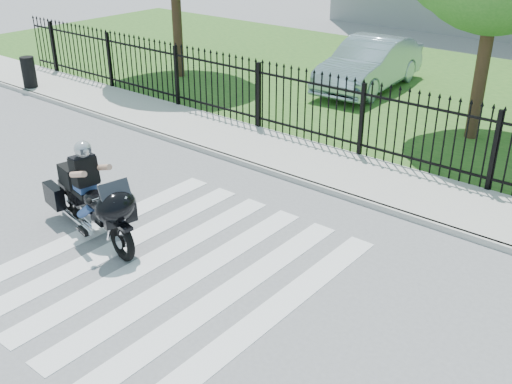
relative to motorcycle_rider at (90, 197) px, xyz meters
The scene contains 9 objects.
ground 2.02m from the motorcycle_rider, ahead, with size 120.00×120.00×0.00m, color slate.
crosswalk 2.02m from the motorcycle_rider, ahead, with size 5.00×5.50×0.01m, color silver, non-canonical shape.
sidewalk 5.46m from the motorcycle_rider, 69.67° to the left, with size 40.00×2.00×0.12m, color #ADAAA3.
curb 4.54m from the motorcycle_rider, 65.24° to the left, with size 40.00×0.12×0.12m, color #ADAAA3.
grass_strip 12.25m from the motorcycle_rider, 81.15° to the left, with size 40.00×12.00×0.02m, color #29541C.
iron_fence 6.36m from the motorcycle_rider, 72.80° to the left, with size 26.00×0.04×1.80m.
motorcycle_rider is the anchor object (origin of this frame).
parked_car 11.31m from the motorcycle_rider, 94.27° to the left, with size 1.66×4.77×1.57m, color #97B0BE.
litter_bin 10.02m from the motorcycle_rider, 154.08° to the left, with size 0.42×0.42×0.96m, color black.
Camera 1 is at (6.30, -5.51, 5.39)m, focal length 42.00 mm.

